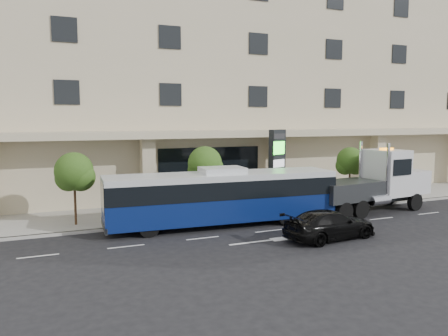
% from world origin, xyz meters
% --- Properties ---
extents(ground, '(120.00, 120.00, 0.00)m').
position_xyz_m(ground, '(0.00, 0.00, 0.00)').
color(ground, black).
rests_on(ground, ground).
extents(sidewalk, '(120.00, 6.00, 0.15)m').
position_xyz_m(sidewalk, '(0.00, 5.00, 0.07)').
color(sidewalk, gray).
rests_on(sidewalk, ground).
extents(curb, '(120.00, 0.30, 0.15)m').
position_xyz_m(curb, '(0.00, 2.00, 0.07)').
color(curb, gray).
rests_on(curb, ground).
extents(convention_center, '(60.00, 17.60, 20.00)m').
position_xyz_m(convention_center, '(-0.00, 15.42, 9.97)').
color(convention_center, '#B7AC89').
rests_on(convention_center, ground).
extents(tree_left, '(2.27, 2.20, 4.22)m').
position_xyz_m(tree_left, '(-9.97, 3.59, 3.11)').
color(tree_left, '#422B19').
rests_on(tree_left, sidewalk).
extents(tree_mid, '(2.28, 2.20, 4.38)m').
position_xyz_m(tree_mid, '(-1.97, 3.59, 3.26)').
color(tree_mid, '#422B19').
rests_on(tree_mid, sidewalk).
extents(tree_right, '(2.10, 2.00, 4.04)m').
position_xyz_m(tree_right, '(9.53, 3.59, 3.04)').
color(tree_right, '#422B19').
rests_on(tree_right, sidewalk).
extents(city_bus, '(13.78, 3.64, 3.46)m').
position_xyz_m(city_bus, '(-1.98, 0.72, 1.76)').
color(city_bus, black).
rests_on(city_bus, ground).
extents(tow_truck, '(10.40, 3.51, 4.71)m').
position_xyz_m(tow_truck, '(9.15, 0.42, 1.94)').
color(tow_truck, '#2D3033').
rests_on(tow_truck, ground).
extents(black_sedan, '(5.48, 2.75, 1.53)m').
position_xyz_m(black_sedan, '(2.14, -4.13, 0.76)').
color(black_sedan, black).
rests_on(black_sedan, ground).
extents(signage_pylon, '(1.41, 0.96, 5.38)m').
position_xyz_m(signage_pylon, '(3.50, 3.95, 2.89)').
color(signage_pylon, black).
rests_on(signage_pylon, sidewalk).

